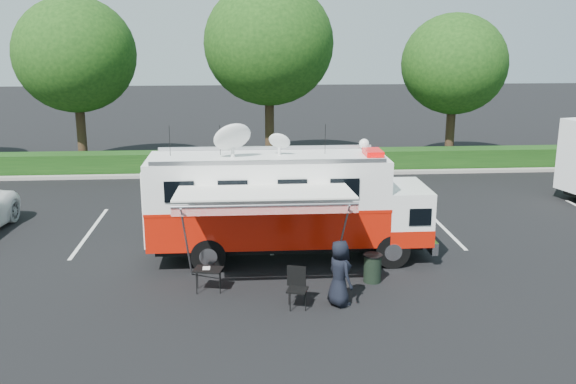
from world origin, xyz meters
name	(u,v)px	position (x,y,z in m)	size (l,w,h in m)	color
ground_plane	(289,258)	(0.00, 0.00, 0.00)	(120.00, 120.00, 0.00)	black
back_border	(293,64)	(1.14, 12.90, 5.00)	(60.00, 6.14, 8.87)	#9E998E
stall_lines	(268,228)	(-0.50, 3.00, 0.00)	(24.12, 5.50, 0.01)	silver
command_truck	(287,203)	(-0.07, 0.00, 1.69)	(8.23, 2.27, 3.95)	black
awning	(264,196)	(-0.81, -2.35, 2.54)	(4.49, 2.34, 2.72)	white
person	(339,305)	(0.98, -3.42, 0.00)	(0.81, 0.53, 1.66)	black
folding_table	(208,270)	(-2.28, -2.33, 0.57)	(0.82, 0.67, 0.62)	black
folding_chair	(297,283)	(-0.06, -3.41, 0.59)	(0.59, 0.62, 1.00)	black
trash_bin	(373,268)	(2.10, -2.00, 0.39)	(0.51, 0.51, 0.77)	black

